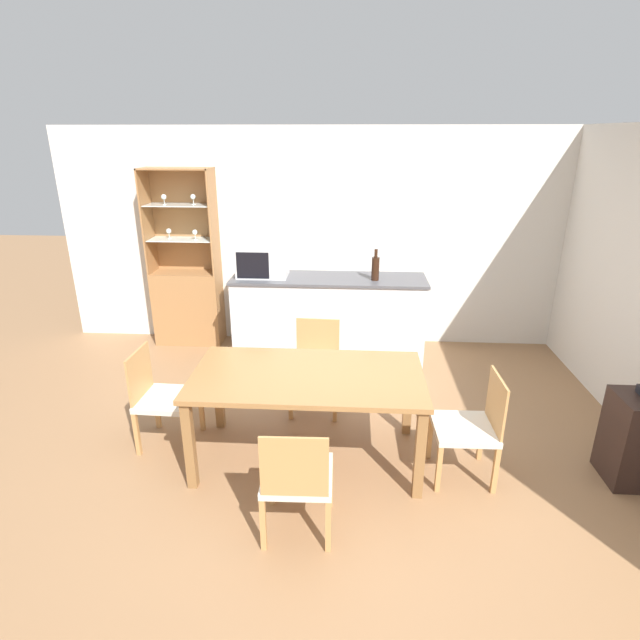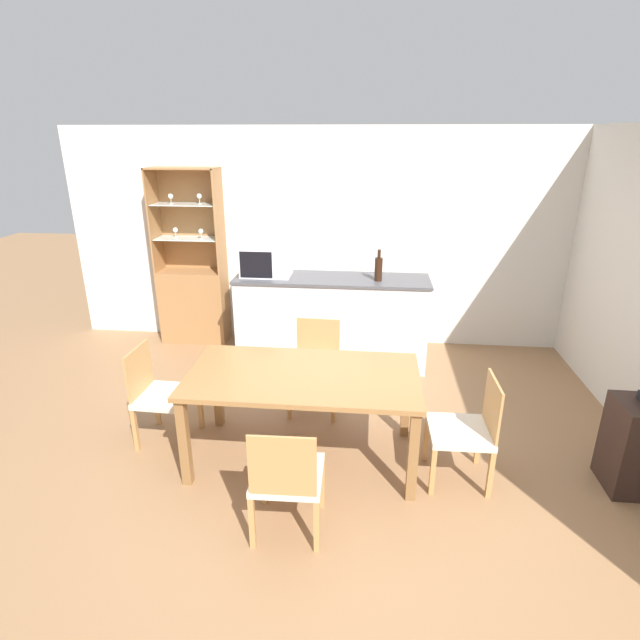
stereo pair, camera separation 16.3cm
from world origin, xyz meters
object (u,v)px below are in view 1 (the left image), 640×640
at_px(dining_chair_side_left_far, 162,397).
at_px(wine_bottle, 375,268).
at_px(display_cabinet, 188,294).
at_px(dining_chair_side_right_near, 470,427).
at_px(dining_chair_head_near, 297,478).
at_px(microwave, 263,262).
at_px(dining_chair_head_far, 316,366).
at_px(dining_table, 308,384).

relative_size(dining_chair_side_left_far, wine_bottle, 2.50).
distance_m(display_cabinet, wine_bottle, 2.37).
xyz_separation_m(dining_chair_side_right_near, dining_chair_head_near, (-1.22, -0.67, 0.00)).
relative_size(display_cabinet, microwave, 3.91).
xyz_separation_m(dining_chair_side_left_far, dining_chair_head_far, (1.22, 0.66, 0.00)).
height_order(display_cabinet, dining_table, display_cabinet).
height_order(dining_chair_side_left_far, wine_bottle, wine_bottle).
distance_m(display_cabinet, microwave, 1.27).
relative_size(display_cabinet, dining_chair_side_right_near, 2.52).
bearing_deg(dining_table, microwave, 109.54).
xyz_separation_m(dining_chair_side_right_near, dining_chair_side_left_far, (-2.44, 0.28, 0.00)).
height_order(dining_chair_head_far, wine_bottle, wine_bottle).
relative_size(dining_chair_side_left_far, dining_chair_head_near, 1.00).
relative_size(dining_chair_head_near, microwave, 1.55).
distance_m(dining_chair_side_right_near, microwave, 2.81).
bearing_deg(wine_bottle, microwave, 176.28).
bearing_deg(microwave, dining_chair_side_left_far, -108.68).
relative_size(display_cabinet, dining_table, 1.19).
height_order(dining_table, wine_bottle, wine_bottle).
bearing_deg(dining_chair_head_near, dining_table, 88.51).
bearing_deg(wine_bottle, dining_chair_side_right_near, -70.90).
height_order(display_cabinet, dining_chair_head_far, display_cabinet).
height_order(display_cabinet, dining_chair_side_right_near, display_cabinet).
bearing_deg(dining_table, display_cabinet, 125.90).
bearing_deg(dining_table, dining_chair_head_far, 89.85).
distance_m(display_cabinet, dining_chair_side_left_far, 2.23).
relative_size(dining_table, dining_chair_head_near, 2.12).
bearing_deg(microwave, dining_chair_side_right_near, -46.50).
relative_size(dining_chair_side_right_near, wine_bottle, 2.50).
bearing_deg(dining_chair_head_near, microwave, 102.29).
relative_size(dining_chair_head_far, microwave, 1.55).
xyz_separation_m(dining_chair_head_near, microwave, (-0.65, 2.63, 0.74)).
height_order(dining_chair_side_right_near, dining_chair_side_left_far, same).
distance_m(dining_chair_side_left_far, microwave, 1.93).
bearing_deg(dining_chair_head_far, display_cabinet, -39.31).
height_order(display_cabinet, dining_chair_head_near, display_cabinet).
distance_m(dining_chair_side_left_far, wine_bottle, 2.50).
bearing_deg(wine_bottle, dining_chair_side_left_far, -137.98).
bearing_deg(microwave, dining_chair_head_near, -76.14).
bearing_deg(dining_chair_side_left_far, dining_chair_head_far, 120.29).
bearing_deg(dining_chair_head_far, wine_bottle, -118.14).
bearing_deg(microwave, wine_bottle, -3.72).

